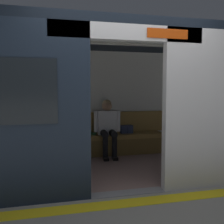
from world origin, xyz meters
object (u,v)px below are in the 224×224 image
Objects in this scene: book at (92,134)px; grab_pole_door at (89,110)px; train_car at (104,81)px; bench_seat at (97,140)px; handbag at (126,129)px; person_seated at (108,124)px.

book is 1.94m from grab_pole_door.
train_car is 2.22× the size of bench_seat.
handbag reaches higher than book.
person_seated is at bearing -111.29° from grab_pole_door.
book is at bearing -23.49° from person_seated.
train_car reaches higher than bench_seat.
handbag is (-0.66, -0.07, 0.19)m from bench_seat.
person_seated is at bearing 176.13° from book.
handbag is at bearing -164.70° from person_seated.
grab_pole_door is at bearing 64.21° from train_car.
bench_seat is 0.68m from handbag.
bench_seat is 1.33× the size of grab_pole_door.
person_seated is at bearing 15.30° from handbag.
person_seated reaches higher than bench_seat.
handbag is 1.18× the size of book.
grab_pole_door reaches higher than book.
train_car reaches higher than grab_pole_door.
grab_pole_door is (1.10, 1.79, 0.56)m from handbag.
train_car is at bearing 54.74° from handbag.
handbag is at bearing -121.44° from grab_pole_door.
person_seated is 5.27× the size of book.
book is (0.02, -1.04, -1.07)m from train_car.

